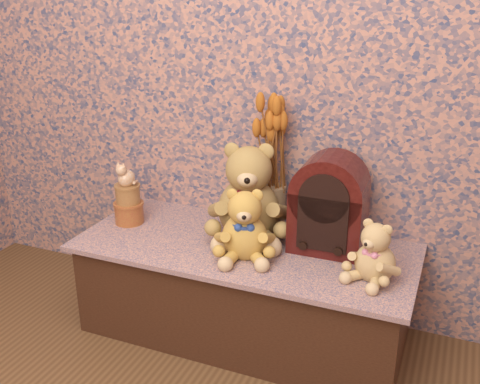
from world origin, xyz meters
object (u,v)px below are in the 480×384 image
object	(u,v)px
teddy_large	(249,187)
biscuit_tin_lower	(129,213)
cat_figurine	(126,173)
teddy_medium	(245,220)
teddy_small	(376,248)
ceramic_vase	(272,207)
cathedral_radio	(329,203)

from	to	relation	value
teddy_large	biscuit_tin_lower	size ratio (longest dim) A/B	3.44
teddy_large	cat_figurine	xyz separation A→B (m)	(-0.52, -0.08, 0.01)
teddy_medium	teddy_small	size ratio (longest dim) A/B	1.24
cat_figurine	teddy_large	bearing A→B (deg)	18.22
teddy_medium	cat_figurine	world-z (taller)	teddy_medium
teddy_medium	teddy_small	bearing A→B (deg)	-18.80
ceramic_vase	biscuit_tin_lower	distance (m)	0.61
ceramic_vase	cat_figurine	xyz separation A→B (m)	(-0.58, -0.19, 0.13)
teddy_medium	teddy_large	bearing A→B (deg)	86.97
teddy_medium	teddy_small	world-z (taller)	teddy_medium
teddy_large	cathedral_radio	xyz separation A→B (m)	(0.32, 0.01, -0.02)
biscuit_tin_lower	cat_figurine	size ratio (longest dim) A/B	1.10
teddy_small	cathedral_radio	bearing A→B (deg)	163.57
ceramic_vase	biscuit_tin_lower	bearing A→B (deg)	-162.00
teddy_large	teddy_medium	world-z (taller)	teddy_large
teddy_large	cat_figurine	size ratio (longest dim) A/B	3.79
biscuit_tin_lower	cat_figurine	distance (m)	0.18
biscuit_tin_lower	ceramic_vase	bearing A→B (deg)	18.00
ceramic_vase	teddy_small	bearing A→B (deg)	-30.02
cathedral_radio	teddy_large	bearing A→B (deg)	179.73
teddy_large	ceramic_vase	size ratio (longest dim) A/B	2.29
cathedral_radio	ceramic_vase	distance (m)	0.30
cat_figurine	ceramic_vase	bearing A→B (deg)	27.56
teddy_medium	cathedral_radio	world-z (taller)	cathedral_radio
teddy_large	biscuit_tin_lower	xyz separation A→B (m)	(-0.52, -0.08, -0.17)
ceramic_vase	cat_figurine	distance (m)	0.62
teddy_small	biscuit_tin_lower	world-z (taller)	teddy_small
teddy_small	cat_figurine	bearing A→B (deg)	-162.27
teddy_small	cat_figurine	xyz separation A→B (m)	(-1.05, 0.08, 0.11)
biscuit_tin_lower	teddy_medium	bearing A→B (deg)	-9.38
teddy_medium	biscuit_tin_lower	distance (m)	0.59
ceramic_vase	cathedral_radio	bearing A→B (deg)	-21.66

